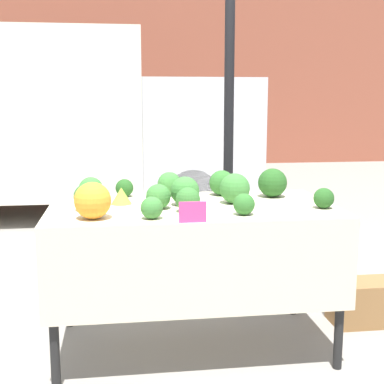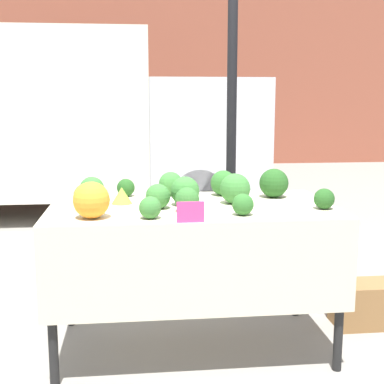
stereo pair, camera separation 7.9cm
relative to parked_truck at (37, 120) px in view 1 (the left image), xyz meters
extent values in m
plane|color=gray|center=(1.47, -4.12, -1.22)|extent=(40.00, 40.00, 0.00)
cube|color=brown|center=(1.47, 5.29, 1.79)|extent=(16.00, 0.60, 6.02)
cylinder|color=black|center=(1.83, -3.41, 0.08)|extent=(0.07, 0.07, 2.61)
cube|color=silver|center=(2.06, 0.00, -0.20)|extent=(1.49, 1.83, 1.45)
cylinder|color=black|center=(1.91, -0.81, -0.89)|extent=(0.66, 0.22, 0.66)
cylinder|color=black|center=(1.91, 0.81, -0.89)|extent=(0.66, 0.22, 0.66)
cube|color=beige|center=(1.47, -4.12, -0.36)|extent=(1.66, 0.90, 0.03)
cube|color=beige|center=(1.47, -4.56, -0.62)|extent=(1.66, 0.01, 0.48)
cylinder|color=black|center=(0.70, -4.51, -0.80)|extent=(0.05, 0.05, 0.84)
cylinder|color=black|center=(2.24, -4.51, -0.80)|extent=(0.05, 0.05, 0.84)
cylinder|color=black|center=(0.70, -3.73, -0.80)|extent=(0.05, 0.05, 0.84)
cylinder|color=black|center=(2.24, -3.73, -0.80)|extent=(0.05, 0.05, 0.84)
sphere|color=orange|center=(0.91, -4.40, -0.25)|extent=(0.19, 0.19, 0.19)
cone|color=#93B238|center=(1.06, -4.02, -0.30)|extent=(0.12, 0.12, 0.10)
sphere|color=#336B2D|center=(0.87, -4.18, -0.27)|extent=(0.15, 0.15, 0.15)
sphere|color=#336B2D|center=(1.42, -4.30, -0.28)|extent=(0.14, 0.14, 0.14)
sphere|color=#2D6628|center=(1.71, -4.41, -0.29)|extent=(0.12, 0.12, 0.12)
sphere|color=#387533|center=(1.27, -4.19, -0.28)|extent=(0.14, 0.14, 0.14)
sphere|color=#387533|center=(1.37, -3.77, -0.27)|extent=(0.15, 0.15, 0.15)
sphere|color=#23511E|center=(1.08, -3.78, -0.29)|extent=(0.11, 0.11, 0.11)
sphere|color=#23511E|center=(2.20, -4.30, -0.29)|extent=(0.12, 0.12, 0.12)
sphere|color=#387533|center=(1.43, -4.11, -0.26)|extent=(0.17, 0.17, 0.17)
sphere|color=#387533|center=(1.22, -4.44, -0.29)|extent=(0.12, 0.12, 0.12)
sphere|color=#2D6628|center=(1.71, -3.81, -0.27)|extent=(0.16, 0.16, 0.16)
sphere|color=#387533|center=(1.73, -4.09, -0.26)|extent=(0.18, 0.18, 0.18)
sphere|color=#23511E|center=(2.01, -3.91, -0.26)|extent=(0.18, 0.18, 0.18)
sphere|color=#387533|center=(0.88, -3.91, -0.27)|extent=(0.15, 0.15, 0.15)
cube|color=#E53D84|center=(1.41, -4.55, -0.30)|extent=(0.14, 0.01, 0.11)
cube|color=olive|center=(2.66, -3.94, -1.08)|extent=(0.44, 0.27, 0.29)
camera|label=1|loc=(1.06, -7.16, 0.27)|focal=50.00mm
camera|label=2|loc=(1.14, -7.17, 0.27)|focal=50.00mm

